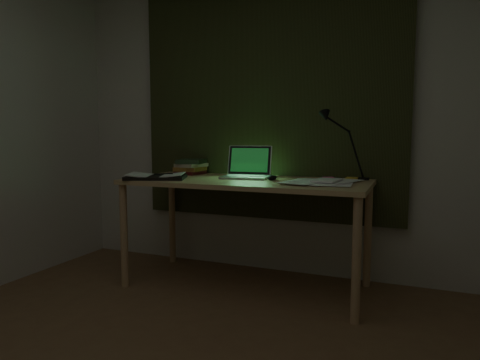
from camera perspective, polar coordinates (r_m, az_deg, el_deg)
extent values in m
cube|color=silver|center=(3.57, 3.86, 7.81)|extent=(3.50, 0.00, 2.50)
cube|color=#2C2F17|center=(3.54, 3.68, 11.07)|extent=(2.20, 0.06, 2.00)
ellipsoid|color=black|center=(3.12, 4.27, 0.32)|extent=(0.08, 0.11, 0.04)
cube|color=gold|center=(3.24, 14.72, 0.18)|extent=(0.09, 0.09, 0.02)
cube|color=pink|center=(3.23, 11.70, 0.23)|extent=(0.10, 0.10, 0.02)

